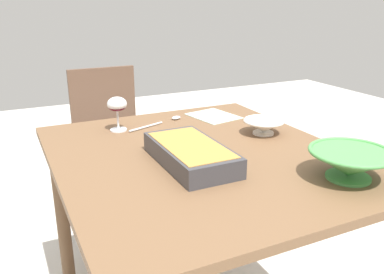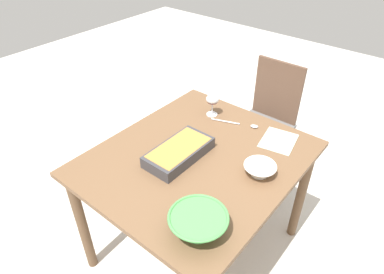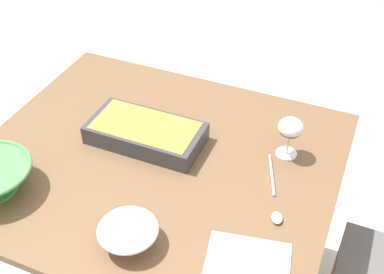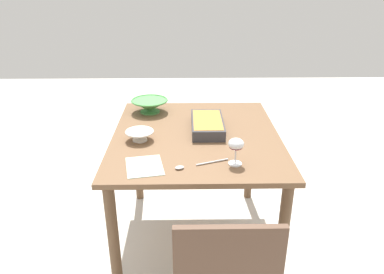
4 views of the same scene
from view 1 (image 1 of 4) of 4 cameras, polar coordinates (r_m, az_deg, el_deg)
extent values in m
cube|color=brown|center=(1.39, 1.25, -2.84)|extent=(1.11, 0.96, 0.03)
cylinder|color=brown|center=(2.13, 5.27, -6.04)|extent=(0.06, 0.06, 0.73)
cylinder|color=brown|center=(1.88, -17.77, -10.47)|extent=(0.06, 0.06, 0.73)
cube|color=#595959|center=(2.21, -10.54, -3.27)|extent=(0.46, 0.38, 0.02)
cube|color=brown|center=(2.33, -12.31, 3.96)|extent=(0.02, 0.36, 0.46)
cylinder|color=brown|center=(2.09, -13.24, -11.70)|extent=(0.04, 0.04, 0.43)
cylinder|color=brown|center=(2.17, -4.20, -9.95)|extent=(0.04, 0.04, 0.43)
cylinder|color=brown|center=(2.45, -15.48, -7.05)|extent=(0.04, 0.04, 0.43)
cylinder|color=brown|center=(2.52, -7.74, -5.75)|extent=(0.04, 0.04, 0.43)
cylinder|color=white|center=(1.65, -10.29, 1.01)|extent=(0.07, 0.07, 0.01)
cylinder|color=white|center=(1.64, -10.37, 2.38)|extent=(0.01, 0.01, 0.08)
ellipsoid|color=white|center=(1.62, -10.51, 4.61)|extent=(0.08, 0.08, 0.06)
ellipsoid|color=#4C0A19|center=(1.63, -10.48, 4.13)|extent=(0.07, 0.07, 0.03)
cube|color=#38383D|center=(1.29, -0.19, -2.42)|extent=(0.37, 0.19, 0.06)
cube|color=#B27A38|center=(1.28, -0.19, -1.45)|extent=(0.33, 0.17, 0.02)
cylinder|color=#4C994C|center=(1.28, 21.08, -5.28)|extent=(0.13, 0.13, 0.01)
cone|color=#4C994C|center=(1.27, 21.30, -3.56)|extent=(0.24, 0.24, 0.08)
torus|color=#4C994C|center=(1.25, 21.50, -1.97)|extent=(0.24, 0.24, 0.01)
cylinder|color=white|center=(1.61, 9.98, 0.57)|extent=(0.08, 0.08, 0.01)
cone|color=white|center=(1.60, 10.03, 1.47)|extent=(0.15, 0.15, 0.05)
torus|color=white|center=(1.59, 10.07, 2.25)|extent=(0.16, 0.16, 0.01)
cylinder|color=silver|center=(1.67, -6.49, 1.45)|extent=(0.07, 0.16, 0.01)
ellipsoid|color=silver|center=(1.78, -2.24, 2.74)|extent=(0.04, 0.05, 0.01)
cube|color=#B2CCB7|center=(1.83, 3.04, 2.96)|extent=(0.24, 0.21, 0.00)
camera|label=2|loc=(1.55, 69.89, 31.06)|focal=31.80mm
camera|label=3|loc=(2.38, 19.60, 30.82)|focal=45.85mm
camera|label=4|loc=(3.22, -15.48, 24.86)|focal=34.95mm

